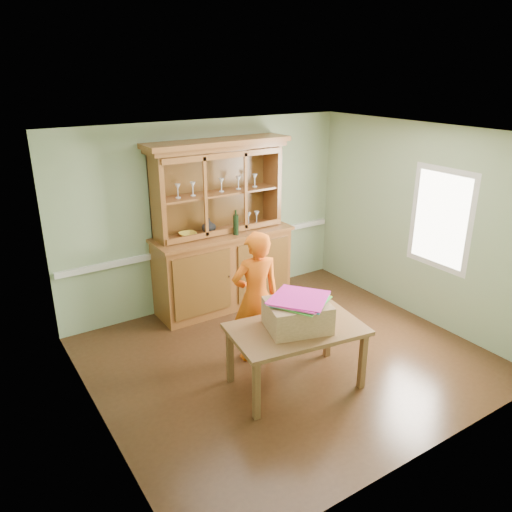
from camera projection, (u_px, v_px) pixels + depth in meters
floor at (287, 358)px, 6.15m from camera, size 4.50×4.50×0.00m
ceiling at (292, 135)px, 5.20m from camera, size 4.50×4.50×0.00m
wall_back at (207, 215)px, 7.25m from camera, size 4.50×0.00×4.50m
wall_left at (90, 303)px, 4.53m from camera, size 0.00×4.00×4.00m
wall_right at (422, 224)px, 6.82m from camera, size 0.00×4.00×4.00m
wall_front at (434, 328)px, 4.10m from camera, size 4.50×0.00×4.50m
chair_rail at (209, 244)px, 7.39m from camera, size 4.41×0.05×0.08m
framed_map at (81, 272)px, 4.71m from camera, size 0.03×0.60×0.46m
window_panel at (440, 219)px, 6.52m from camera, size 0.03×0.96×1.36m
china_hutch at (222, 251)px, 7.24m from camera, size 2.08×0.69×2.45m
dining_table at (296, 334)px, 5.43m from camera, size 1.55×1.06×0.72m
cardboard_box at (297, 315)px, 5.34m from camera, size 0.77×0.68×0.30m
kite_stack at (298, 299)px, 5.30m from camera, size 0.74×0.74×0.05m
person at (256, 297)px, 5.90m from camera, size 0.65×0.49×1.63m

